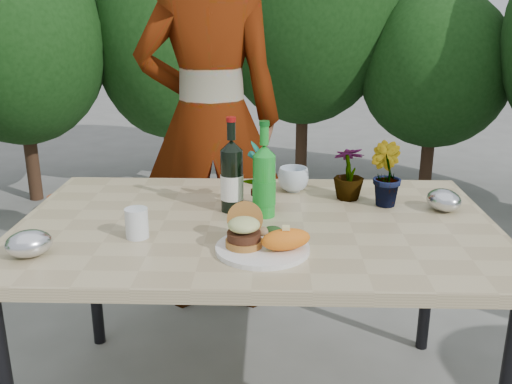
{
  "coord_description": "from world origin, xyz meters",
  "views": [
    {
      "loc": [
        0.05,
        -1.8,
        1.44
      ],
      "look_at": [
        0.0,
        -0.08,
        0.88
      ],
      "focal_mm": 40.0,
      "sensor_mm": 36.0,
      "label": 1
    }
  ],
  "objects_px": {
    "dinner_plate": "(263,249)",
    "wine_bottle": "(232,177)",
    "person": "(210,121)",
    "patio_table": "(257,237)"
  },
  "relations": [
    {
      "from": "dinner_plate",
      "to": "wine_bottle",
      "type": "relative_size",
      "value": 0.84
    },
    {
      "from": "patio_table",
      "to": "wine_bottle",
      "type": "height_order",
      "value": "wine_bottle"
    },
    {
      "from": "wine_bottle",
      "to": "person",
      "type": "bearing_deg",
      "value": 112.87
    },
    {
      "from": "wine_bottle",
      "to": "person",
      "type": "xyz_separation_m",
      "value": [
        -0.15,
        0.72,
        0.06
      ]
    },
    {
      "from": "patio_table",
      "to": "dinner_plate",
      "type": "xyz_separation_m",
      "value": [
        0.02,
        -0.24,
        0.06
      ]
    },
    {
      "from": "dinner_plate",
      "to": "patio_table",
      "type": "bearing_deg",
      "value": 95.65
    },
    {
      "from": "person",
      "to": "patio_table",
      "type": "bearing_deg",
      "value": 100.33
    },
    {
      "from": "patio_table",
      "to": "person",
      "type": "xyz_separation_m",
      "value": [
        -0.24,
        0.82,
        0.24
      ]
    },
    {
      "from": "dinner_plate",
      "to": "wine_bottle",
      "type": "bearing_deg",
      "value": 108.08
    },
    {
      "from": "patio_table",
      "to": "dinner_plate",
      "type": "distance_m",
      "value": 0.25
    }
  ]
}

